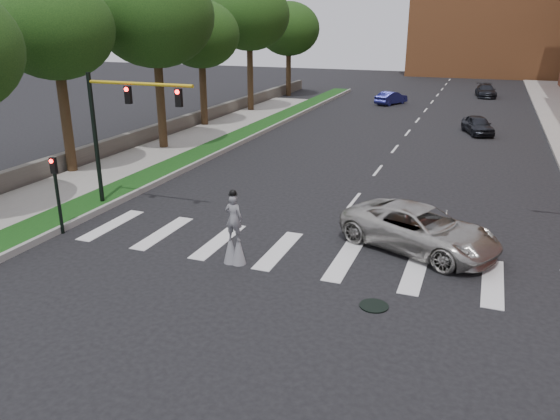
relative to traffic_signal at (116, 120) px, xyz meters
The scene contains 19 objects.
ground_plane 11.04m from the traffic_signal, 17.05° to the right, with size 160.00×160.00×0.00m, color black.
grass_median 17.56m from the traffic_signal, 95.77° to the left, with size 2.00×60.00×0.25m, color #113B11.
median_curb 17.48m from the traffic_signal, 92.25° to the left, with size 0.20×60.00×0.28m, color gray.
sidewalk_left 9.37m from the traffic_signal, 123.98° to the left, with size 4.00×60.00×0.18m, color gray.
stone_wall 20.64m from the traffic_signal, 110.80° to the left, with size 0.50×56.00×1.10m, color #545048.
manhole 14.33m from the traffic_signal, 21.36° to the right, with size 0.90×0.90×0.04m, color black.
building_backdrop 76.80m from the traffic_signal, 78.12° to the left, with size 26.00×14.00×18.00m, color #C9743F.
traffic_signal is the anchor object (origin of this frame).
secondary_signal 4.17m from the traffic_signal, 98.43° to the right, with size 0.25×0.21×3.23m.
stilt_performer 8.79m from the traffic_signal, 26.10° to the right, with size 0.84×0.52×2.80m.
suv_crossing 13.88m from the traffic_signal, ahead, with size 2.80×6.08×1.69m, color #B0AEA6.
car_near 28.81m from the traffic_signal, 58.71° to the left, with size 1.65×4.11×1.40m, color black.
car_mid 38.27m from the traffic_signal, 81.03° to the left, with size 1.41×4.05×1.33m, color navy.
car_far 49.64m from the traffic_signal, 72.33° to the left, with size 1.95×4.81×1.39m, color black.
tree_1 8.62m from the traffic_signal, 147.41° to the left, with size 6.31×6.31×10.61m.
tree_2 13.19m from the traffic_signal, 113.62° to the left, with size 7.58×7.58×11.82m.
tree_3 21.08m from the traffic_signal, 107.77° to the left, with size 6.12×6.12×9.87m.
tree_4 29.23m from the traffic_signal, 101.74° to the left, with size 7.41×7.41×11.89m.
tree_5 40.94m from the traffic_signal, 98.99° to the left, with size 6.90×6.90×10.30m.
Camera 1 is at (5.55, -16.99, 8.39)m, focal length 35.00 mm.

